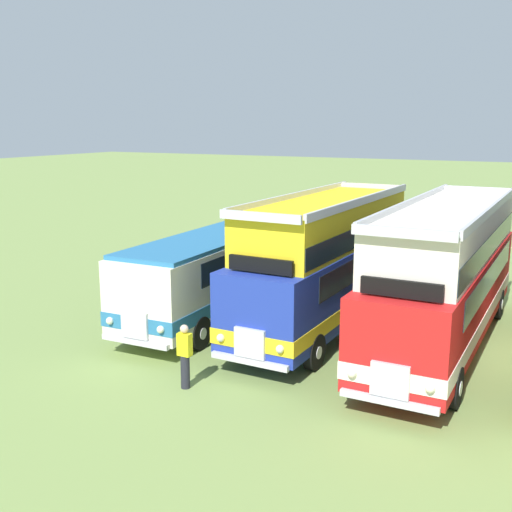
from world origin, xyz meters
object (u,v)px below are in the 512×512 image
(bus_second_in_row, at_px, (326,260))
(marshal_person, at_px, (185,356))
(bus_third_in_row, at_px, (446,272))
(bus_first_in_row, at_px, (225,265))

(bus_second_in_row, relative_size, marshal_person, 5.97)
(bus_third_in_row, relative_size, marshal_person, 6.74)
(bus_third_in_row, bearing_deg, bus_second_in_row, 179.98)
(bus_second_in_row, bearing_deg, marshal_person, -102.66)
(bus_first_in_row, bearing_deg, bus_second_in_row, 0.40)
(bus_first_in_row, height_order, bus_second_in_row, bus_second_in_row)
(bus_first_in_row, xyz_separation_m, bus_third_in_row, (7.77, 0.03, 0.61))
(bus_second_in_row, height_order, bus_third_in_row, same)
(bus_first_in_row, distance_m, bus_second_in_row, 3.93)
(bus_first_in_row, height_order, marshal_person, bus_first_in_row)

